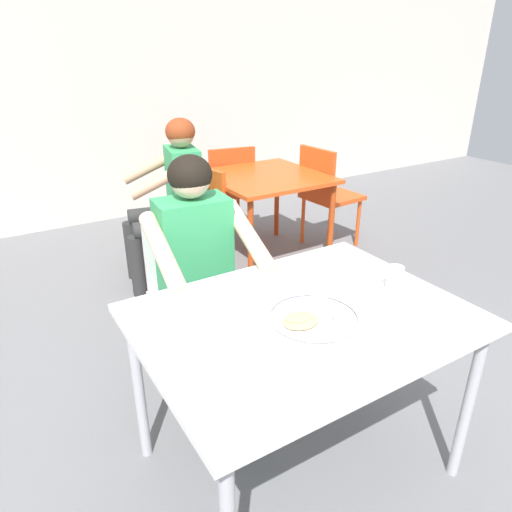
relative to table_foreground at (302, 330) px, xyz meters
name	(u,v)px	position (x,y,z in m)	size (l,w,h in m)	color
ground_plane	(318,475)	(0.05, -0.09, -0.70)	(12.00, 12.00, 0.05)	slate
back_wall	(69,40)	(0.05, 3.60, 1.02)	(12.00, 0.12, 3.40)	silver
table_foreground	(302,330)	(0.00, 0.00, 0.00)	(1.18, 0.89, 0.75)	white
thali_tray	(314,316)	(0.01, -0.05, 0.08)	(0.33, 0.33, 0.03)	#B7BABF
drinking_cup	(395,278)	(0.42, -0.04, 0.13)	(0.06, 0.06, 0.10)	silver
chair_foreground	(188,287)	(-0.09, 0.88, -0.20)	(0.42, 0.45, 0.83)	silver
diner_foreground	(201,262)	(-0.10, 0.67, 0.04)	(0.52, 0.57, 1.21)	#343434
table_background_red	(266,185)	(1.04, 1.88, -0.04)	(0.87, 0.90, 0.72)	#E04C19
chair_red_left	(197,214)	(0.45, 1.92, -0.19)	(0.48, 0.50, 0.82)	#CD501A
chair_red_right	(325,190)	(1.61, 1.81, -0.16)	(0.46, 0.45, 0.89)	#D54A19
chair_red_far	(229,186)	(1.02, 2.46, -0.19)	(0.50, 0.49, 0.85)	#CB451A
patron_background	(171,189)	(0.25, 1.90, 0.04)	(0.60, 0.56, 1.21)	#2B2B2B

